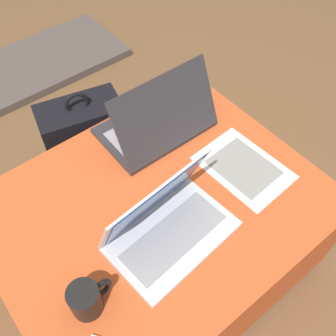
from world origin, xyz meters
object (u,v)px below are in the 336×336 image
Objects in this scene: paper_sheet at (244,167)px; laptop_far at (158,122)px; backpack at (87,145)px; coffee_mug at (87,299)px; laptop_near at (166,224)px.

laptop_far is at bearing 109.17° from paper_sheet.
backpack is at bearing -62.78° from laptop_far.
laptop_far reaches higher than paper_sheet.
backpack is 0.82m from coffee_mug.
backpack is at bearing 61.76° from coffee_mug.
laptop_near is 0.99× the size of laptop_far.
backpack reaches higher than paper_sheet.
paper_sheet is 2.55× the size of coffee_mug.
laptop_far is at bearing 50.50° from laptop_near.
coffee_mug is (-0.52, -0.37, -0.00)m from laptop_far.
laptop_near reaches higher than paper_sheet.
coffee_mug reaches higher than paper_sheet.
backpack is (0.07, 0.63, -0.28)m from laptop_near.
laptop_far is 1.24× the size of paper_sheet.
coffee_mug is at bearing 36.21° from laptop_far.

